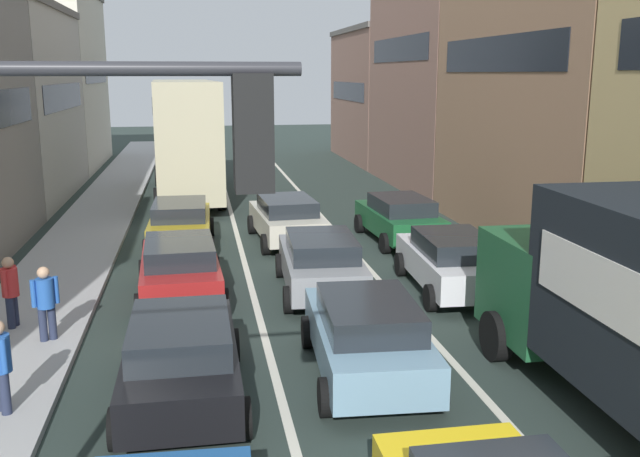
% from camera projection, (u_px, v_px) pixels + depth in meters
% --- Properties ---
extents(sidewalk_left, '(2.60, 64.00, 0.14)m').
position_uv_depth(sidewalk_left, '(90.00, 230.00, 24.33)').
color(sidewalk_left, '#A7A7A7').
rests_on(sidewalk_left, ground).
extents(lane_stripe_left, '(0.16, 60.00, 0.01)m').
position_uv_depth(lane_stripe_left, '(235.00, 226.00, 25.19)').
color(lane_stripe_left, silver).
rests_on(lane_stripe_left, ground).
extents(lane_stripe_right, '(0.16, 60.00, 0.01)m').
position_uv_depth(lane_stripe_right, '(328.00, 223.00, 25.77)').
color(lane_stripe_right, silver).
rests_on(lane_stripe_right, ground).
extents(building_row_right, '(7.20, 43.90, 12.01)m').
position_uv_depth(building_row_right, '(534.00, 72.00, 26.86)').
color(building_row_right, '#936B5B').
rests_on(building_row_right, ground).
extents(sedan_centre_lane_second, '(2.26, 4.40, 1.49)m').
position_uv_depth(sedan_centre_lane_second, '(367.00, 335.00, 12.57)').
color(sedan_centre_lane_second, '#759EB7').
rests_on(sedan_centre_lane_second, ground).
extents(wagon_left_lane_second, '(2.06, 4.30, 1.49)m').
position_uv_depth(wagon_left_lane_second, '(181.00, 356.00, 11.62)').
color(wagon_left_lane_second, black).
rests_on(wagon_left_lane_second, ground).
extents(hatchback_centre_lane_third, '(2.25, 4.39, 1.49)m').
position_uv_depth(hatchback_centre_lane_third, '(321.00, 262.00, 17.40)').
color(hatchback_centre_lane_third, gray).
rests_on(hatchback_centre_lane_third, ground).
extents(sedan_left_lane_third, '(2.20, 4.37, 1.49)m').
position_uv_depth(sedan_left_lane_third, '(180.00, 267.00, 16.92)').
color(sedan_left_lane_third, '#A51E1E').
rests_on(sedan_left_lane_third, ground).
extents(coupe_centre_lane_fourth, '(2.28, 4.40, 1.49)m').
position_uv_depth(coupe_centre_lane_fourth, '(286.00, 218.00, 22.64)').
color(coupe_centre_lane_fourth, beige).
rests_on(coupe_centre_lane_fourth, ground).
extents(sedan_left_lane_fourth, '(2.14, 4.34, 1.49)m').
position_uv_depth(sedan_left_lane_fourth, '(180.00, 223.00, 21.93)').
color(sedan_left_lane_fourth, '#B29319').
rests_on(sedan_left_lane_fourth, ground).
extents(sedan_right_lane_behind_truck, '(2.23, 4.38, 1.49)m').
position_uv_depth(sedan_right_lane_behind_truck, '(452.00, 261.00, 17.53)').
color(sedan_right_lane_behind_truck, silver).
rests_on(sedan_right_lane_behind_truck, ground).
extents(wagon_right_lane_far, '(2.21, 4.37, 1.49)m').
position_uv_depth(wagon_right_lane_far, '(400.00, 217.00, 22.78)').
color(wagon_right_lane_far, '#19592D').
rests_on(wagon_right_lane_far, ground).
extents(bus_mid_queue_primary, '(3.16, 10.60, 5.06)m').
position_uv_depth(bus_mid_queue_primary, '(185.00, 133.00, 30.30)').
color(bus_mid_queue_primary, '#BFB793').
rests_on(bus_mid_queue_primary, ground).
extents(pedestrian_near_kerb, '(0.34, 0.53, 1.66)m').
position_uv_depth(pedestrian_near_kerb, '(10.00, 290.00, 14.65)').
color(pedestrian_near_kerb, '#262D47').
rests_on(pedestrian_near_kerb, ground).
extents(pedestrian_mid_sidewalk, '(0.50, 0.34, 1.66)m').
position_uv_depth(pedestrian_mid_sidewalk, '(46.00, 301.00, 13.93)').
color(pedestrian_mid_sidewalk, '#262D47').
rests_on(pedestrian_mid_sidewalk, ground).
extents(pedestrian_far_sidewalk, '(0.34, 0.48, 1.66)m').
position_uv_depth(pedestrian_far_sidewalk, '(0.00, 364.00, 10.94)').
color(pedestrian_far_sidewalk, '#262D47').
rests_on(pedestrian_far_sidewalk, ground).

